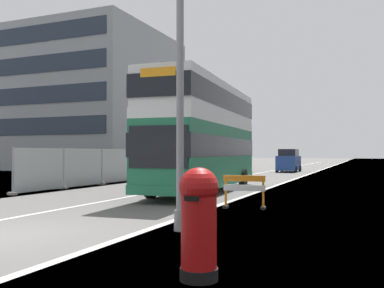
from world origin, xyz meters
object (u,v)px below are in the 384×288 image
(double_decker_bus, at_px, (204,135))
(red_pillar_postbox, at_px, (199,218))
(car_oncoming_near, at_px, (215,164))
(roadworks_barrier, at_px, (244,188))
(lamppost_foreground, at_px, (180,70))
(car_receding_mid, at_px, (289,161))

(double_decker_bus, xyz_separation_m, red_pillar_postbox, (5.04, -13.32, -1.80))
(car_oncoming_near, bearing_deg, red_pillar_postbox, -70.87)
(double_decker_bus, bearing_deg, roadworks_barrier, -56.55)
(double_decker_bus, xyz_separation_m, lamppost_foreground, (3.15, -9.80, 1.15))
(red_pillar_postbox, height_order, roadworks_barrier, red_pillar_postbox)
(double_decker_bus, relative_size, car_oncoming_near, 2.64)
(lamppost_foreground, height_order, car_receding_mid, lamppost_foreground)
(double_decker_bus, relative_size, red_pillar_postbox, 6.98)
(double_decker_bus, distance_m, lamppost_foreground, 10.36)
(lamppost_foreground, xyz_separation_m, red_pillar_postbox, (1.90, -3.52, -2.96))
(lamppost_foreground, distance_m, car_oncoming_near, 25.36)
(double_decker_bus, height_order, lamppost_foreground, lamppost_foreground)
(double_decker_bus, relative_size, car_receding_mid, 2.93)
(red_pillar_postbox, xyz_separation_m, roadworks_barrier, (-1.60, 8.11, -0.24))
(red_pillar_postbox, relative_size, car_oncoming_near, 0.38)
(car_oncoming_near, distance_m, car_receding_mid, 9.84)
(car_oncoming_near, bearing_deg, lamppost_foreground, -72.32)
(car_receding_mid, bearing_deg, red_pillar_postbox, -82.00)
(red_pillar_postbox, bearing_deg, car_oncoming_near, 109.13)
(car_receding_mid, bearing_deg, double_decker_bus, -89.84)
(double_decker_bus, xyz_separation_m, roadworks_barrier, (3.44, -5.21, -2.04))
(roadworks_barrier, bearing_deg, car_oncoming_near, 112.27)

